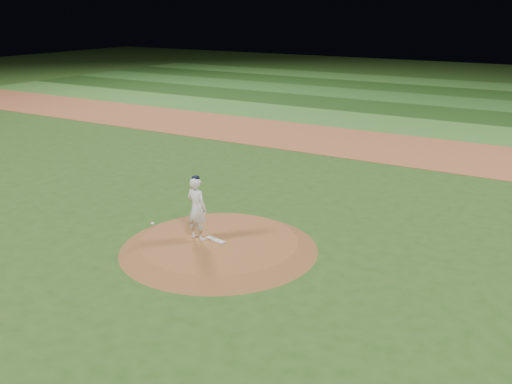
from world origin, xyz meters
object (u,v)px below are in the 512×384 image
Objects in this scene: rosin_bag at (152,223)px; pitchers_mound at (219,244)px; pitcher_on_mound at (197,208)px; pitching_rubber at (215,240)px.

pitchers_mound is at bearing 0.45° from rosin_bag.
pitchers_mound is 2.97× the size of pitcher_on_mound.
rosin_bag is 2.03m from pitcher_on_mound.
pitching_rubber is 1.03m from pitcher_on_mound.
pitchers_mound is 0.17m from pitching_rubber.
pitching_rubber is 5.52× the size of rosin_bag.
pitching_rubber is 2.30m from rosin_bag.
rosin_bag is 0.06× the size of pitcher_on_mound.
pitchers_mound is 46.28× the size of rosin_bag.
pitchers_mound is 2.39m from rosin_bag.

